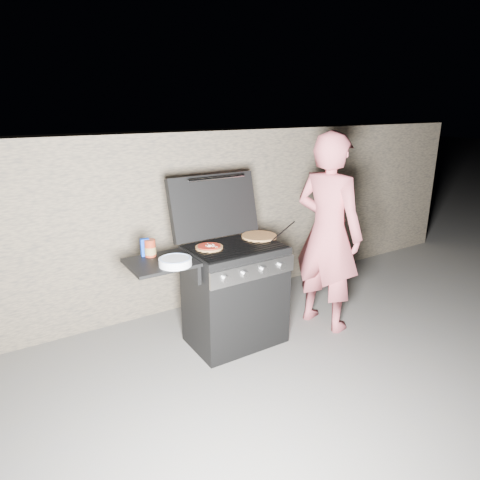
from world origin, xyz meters
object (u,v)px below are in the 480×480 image
pizza_topped (209,247)px  person (328,233)px  sauce_jar (150,248)px  gas_grill (210,301)px

pizza_topped → person: person is taller
sauce_jar → person: bearing=-11.6°
pizza_topped → sauce_jar: (-0.47, 0.10, 0.05)m
gas_grill → person: bearing=-8.8°
gas_grill → pizza_topped: size_ratio=5.86×
gas_grill → person: 1.25m
person → gas_grill: bearing=66.8°
gas_grill → sauce_jar: bearing=161.6°
gas_grill → pizza_topped: (0.03, 0.05, 0.47)m
gas_grill → person: (1.14, -0.18, 0.47)m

